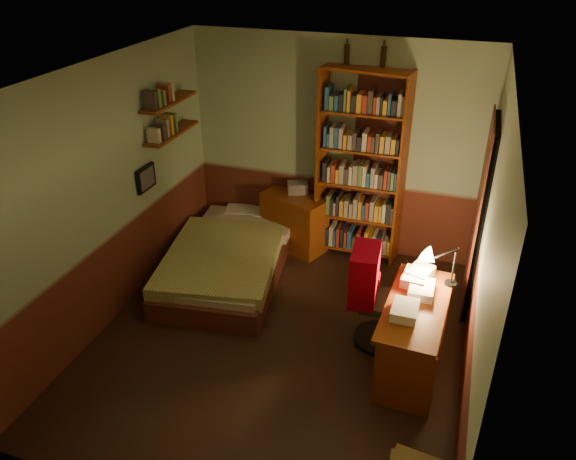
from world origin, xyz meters
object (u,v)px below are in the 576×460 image
(bed, at_px, (229,248))
(mini_stereo, at_px, (298,187))
(desk, at_px, (413,334))
(bookshelf, at_px, (361,169))
(office_chair, at_px, (384,297))
(desk_lamp, at_px, (456,253))
(dresser, at_px, (294,222))

(bed, xyz_separation_m, mini_stereo, (0.53, 0.93, 0.45))
(desk, bearing_deg, bookshelf, 119.65)
(mini_stereo, height_order, office_chair, office_chair)
(desk_lamp, bearing_deg, bed, 179.53)
(bookshelf, relative_size, office_chair, 2.18)
(mini_stereo, bearing_deg, desk, -70.61)
(dresser, xyz_separation_m, mini_stereo, (0.00, 0.13, 0.42))
(desk, bearing_deg, desk_lamp, 60.87)
(mini_stereo, relative_size, desk, 0.19)
(bed, distance_m, office_chair, 2.04)
(mini_stereo, relative_size, desk_lamp, 0.36)
(desk_lamp, bearing_deg, bookshelf, 141.20)
(desk, xyz_separation_m, office_chair, (-0.32, 0.22, 0.19))
(desk_lamp, bearing_deg, dresser, 157.23)
(mini_stereo, bearing_deg, desk_lamp, -59.24)
(desk, bearing_deg, office_chair, 147.65)
(mini_stereo, distance_m, desk, 2.54)
(bed, relative_size, mini_stereo, 8.96)
(bed, relative_size, desk_lamp, 3.24)
(bed, height_order, bookshelf, bookshelf)
(dresser, height_order, mini_stereo, mini_stereo)
(dresser, bearing_deg, office_chair, -26.26)
(dresser, relative_size, bookshelf, 0.35)
(dresser, bearing_deg, bed, -102.57)
(dresser, distance_m, office_chair, 2.04)
(dresser, relative_size, mini_stereo, 3.27)
(bed, distance_m, mini_stereo, 1.16)
(desk, height_order, office_chair, office_chair)
(bookshelf, bearing_deg, desk, -55.09)
(desk_lamp, xyz_separation_m, office_chair, (-0.58, -0.20, -0.49))
(dresser, distance_m, desk_lamp, 2.44)
(bookshelf, bearing_deg, desk_lamp, -41.60)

